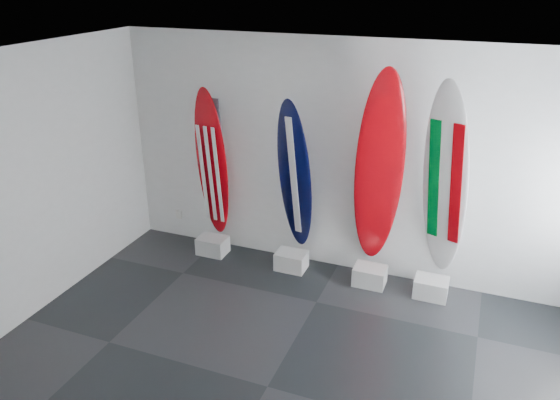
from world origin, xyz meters
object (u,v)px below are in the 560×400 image
at_px(surfboard_navy, 295,177).
at_px(surfboard_italy, 445,183).
at_px(surfboard_usa, 212,164).
at_px(surfboard_swiss, 379,171).

distance_m(surfboard_navy, surfboard_italy, 1.83).
bearing_deg(surfboard_usa, surfboard_swiss, 6.98).
bearing_deg(surfboard_navy, surfboard_usa, -168.03).
relative_size(surfboard_navy, surfboard_swiss, 0.82).
height_order(surfboard_usa, surfboard_navy, surfboard_usa).
distance_m(surfboard_usa, surfboard_swiss, 2.25).
relative_size(surfboard_usa, surfboard_italy, 0.86).
bearing_deg(surfboard_swiss, surfboard_usa, 163.33).
bearing_deg(surfboard_italy, surfboard_navy, -159.32).
distance_m(surfboard_swiss, surfboard_italy, 0.76).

